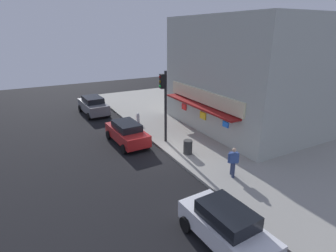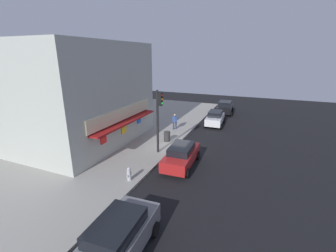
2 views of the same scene
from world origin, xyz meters
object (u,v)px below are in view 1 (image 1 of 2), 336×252
object	(u,v)px
parked_car_grey	(93,105)
parked_car_red	(127,133)
traffic_light	(164,98)
pedestrian	(233,161)
trash_can	(188,147)
parked_car_white	(226,226)
fire_hydrant	(138,118)

from	to	relation	value
parked_car_grey	parked_car_red	world-z (taller)	parked_car_grey
traffic_light	parked_car_grey	xyz separation A→B (m)	(-9.58, -2.65, -2.48)
pedestrian	parked_car_red	bearing A→B (deg)	-155.53
trash_can	parked_car_white	xyz separation A→B (m)	(7.14, -2.87, 0.21)
traffic_light	parked_car_red	xyz separation A→B (m)	(-1.26, -2.33, -2.53)
pedestrian	parked_car_white	size ratio (longest dim) A/B	0.41
traffic_light	parked_car_white	distance (m)	10.29
pedestrian	parked_car_white	bearing A→B (deg)	-43.99
traffic_light	trash_can	world-z (taller)	traffic_light
parked_car_grey	parked_car_white	world-z (taller)	parked_car_grey
traffic_light	parked_car_grey	distance (m)	10.24
traffic_light	pedestrian	xyz separation A→B (m)	(6.04, 0.99, -2.29)
parked_car_red	fire_hydrant	bearing A→B (deg)	146.46
parked_car_red	trash_can	bearing A→B (deg)	35.61
trash_can	parked_car_red	bearing A→B (deg)	-144.39
parked_car_white	pedestrian	bearing A→B (deg)	136.01
parked_car_grey	parked_car_white	size ratio (longest dim) A/B	1.13
fire_hydrant	pedestrian	xyz separation A→B (m)	(10.68, 1.09, 0.48)
trash_can	parked_car_white	bearing A→B (deg)	-21.88
pedestrian	parked_car_white	distance (m)	5.03
fire_hydrant	trash_can	world-z (taller)	trash_can
parked_car_grey	trash_can	bearing A→B (deg)	14.05
pedestrian	parked_car_red	distance (m)	8.03
fire_hydrant	parked_car_red	world-z (taller)	parked_car_red
trash_can	parked_car_red	world-z (taller)	parked_car_red
fire_hydrant	parked_car_grey	distance (m)	5.57
traffic_light	trash_can	size ratio (longest dim) A/B	5.46
parked_car_red	parked_car_white	bearing A→B (deg)	-0.86
trash_can	parked_car_grey	xyz separation A→B (m)	(-12.09, -3.03, 0.26)
traffic_light	parked_car_white	bearing A→B (deg)	-14.48
traffic_light	parked_car_white	world-z (taller)	traffic_light
traffic_light	pedestrian	size ratio (longest dim) A/B	3.02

